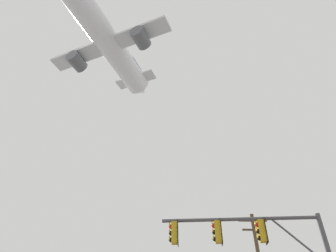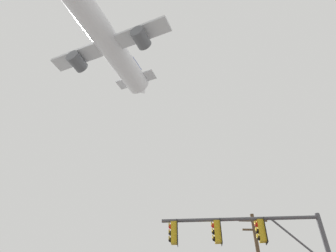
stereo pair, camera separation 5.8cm
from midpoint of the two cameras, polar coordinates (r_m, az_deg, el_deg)
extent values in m
cylinder|color=#4C4C51|center=(14.22, 12.97, -16.30)|extent=(6.60, 0.87, 0.15)
cylinder|color=#4C4C51|center=(14.44, 23.19, -19.02)|extent=(2.04, 0.30, 2.10)
cube|color=gold|center=(13.90, 1.26, -19.00)|extent=(0.29, 0.35, 0.90)
cylinder|color=gold|center=(14.07, 1.23, -17.03)|extent=(0.05, 0.05, 0.12)
cube|color=black|center=(13.89, 1.87, -18.99)|extent=(0.07, 0.46, 1.04)
sphere|color=red|center=(13.99, 0.62, -17.97)|extent=(0.20, 0.20, 0.20)
cylinder|color=gold|center=(14.02, 0.34, -17.75)|extent=(0.06, 0.21, 0.21)
sphere|color=black|center=(13.90, 0.63, -19.06)|extent=(0.20, 0.20, 0.20)
cylinder|color=gold|center=(13.93, 0.35, -18.83)|extent=(0.06, 0.21, 0.21)
sphere|color=black|center=(13.82, 0.64, -20.16)|extent=(0.20, 0.20, 0.20)
cylinder|color=gold|center=(13.84, 0.35, -19.93)|extent=(0.06, 0.21, 0.21)
cube|color=gold|center=(13.94, 9.18, -18.62)|extent=(0.29, 0.35, 0.90)
cylinder|color=gold|center=(14.10, 8.97, -16.66)|extent=(0.05, 0.05, 0.12)
cube|color=black|center=(13.95, 9.78, -18.57)|extent=(0.07, 0.46, 1.04)
sphere|color=red|center=(14.01, 8.45, -17.62)|extent=(0.20, 0.20, 0.20)
cylinder|color=gold|center=(14.03, 8.15, -17.40)|extent=(0.06, 0.21, 0.21)
sphere|color=black|center=(13.92, 8.55, -18.70)|extent=(0.20, 0.20, 0.20)
cylinder|color=gold|center=(13.94, 8.25, -18.48)|extent=(0.06, 0.21, 0.21)
sphere|color=black|center=(13.84, 8.67, -19.80)|extent=(0.20, 0.20, 0.20)
cylinder|color=gold|center=(13.85, 8.36, -19.58)|extent=(0.06, 0.21, 0.21)
cube|color=gold|center=(14.21, 16.87, -17.92)|extent=(0.29, 0.35, 0.90)
cylinder|color=gold|center=(14.37, 16.50, -16.02)|extent=(0.05, 0.05, 0.12)
cube|color=black|center=(14.24, 17.45, -17.86)|extent=(0.07, 0.46, 1.04)
sphere|color=red|center=(14.26, 16.08, -16.97)|extent=(0.20, 0.20, 0.20)
cylinder|color=gold|center=(14.27, 15.77, -16.78)|extent=(0.06, 0.21, 0.21)
sphere|color=black|center=(14.17, 16.28, -18.03)|extent=(0.20, 0.20, 0.20)
cylinder|color=gold|center=(14.18, 15.97, -17.83)|extent=(0.06, 0.21, 0.21)
sphere|color=black|center=(14.09, 16.48, -19.09)|extent=(0.20, 0.20, 0.20)
cylinder|color=gold|center=(14.10, 16.17, -18.89)|extent=(0.06, 0.21, 0.21)
cube|color=brown|center=(25.74, 15.35, -16.39)|extent=(2.20, 0.12, 0.12)
cube|color=brown|center=(25.51, 15.61, -17.84)|extent=(1.80, 0.12, 0.12)
cylinder|color=gray|center=(25.53, 13.29, -16.25)|extent=(0.10, 0.10, 0.18)
cylinder|color=gray|center=(26.05, 17.27, -16.01)|extent=(0.10, 0.10, 0.18)
cylinder|color=white|center=(47.99, -11.11, 15.16)|extent=(12.04, 19.88, 3.61)
cone|color=white|center=(54.17, -4.80, 6.71)|extent=(3.74, 3.36, 3.07)
cube|color=silver|center=(47.84, -10.82, 14.28)|extent=(18.37, 10.53, 0.41)
cylinder|color=#595B60|center=(45.05, -4.99, 15.76)|extent=(3.00, 3.32, 2.03)
cylinder|color=#595B60|center=(49.48, -16.32, 11.25)|extent=(3.00, 3.32, 2.03)
cube|color=navy|center=(54.19, -5.85, 9.84)|extent=(1.61, 2.97, 4.29)
cube|color=silver|center=(53.10, -5.85, 8.44)|extent=(6.98, 4.76, 0.23)
camera|label=1|loc=(0.03, -89.93, -0.05)|focal=33.25mm
camera|label=2|loc=(0.03, 90.07, 0.05)|focal=33.25mm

